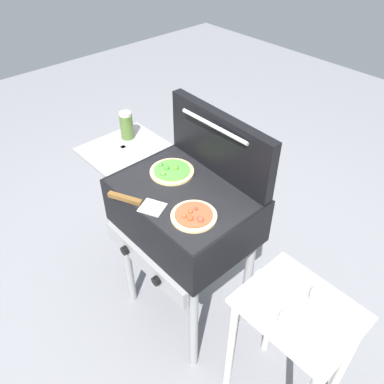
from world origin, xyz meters
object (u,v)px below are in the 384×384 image
Objects in this scene: grill at (182,213)px; pizza_pepperoni at (194,216)px; sauce_jar at (127,125)px; prep_table at (292,337)px; topping_bowl_middle at (325,301)px; topping_bowl_near at (265,282)px; spatula at (136,202)px; pizza_veggie at (172,171)px; topping_bowl_far at (292,325)px.

pizza_pepperoni is at bearing -25.96° from grill.
grill is 6.51× the size of sauce_jar.
topping_bowl_middle is at bearing 59.48° from prep_table.
spatula is at bearing -161.27° from topping_bowl_near.
pizza_veggie is at bearing 104.71° from spatula.
topping_bowl_near is at bearing 11.73° from pizza_pepperoni.
pizza_veggie reaches higher than topping_bowl_middle.
pizza_veggie reaches higher than spatula.
topping_bowl_middle is (0.72, 0.09, -0.01)m from grill.
topping_bowl_near is (0.51, -0.01, -0.01)m from grill.
prep_table is at bearing 6.31° from topping_bowl_near.
sauce_jar reaches higher than pizza_pepperoni.
spatula is at bearing -151.96° from pizza_pepperoni.
spatula is (0.47, -0.28, -0.07)m from sauce_jar.
pizza_veggie is 0.26m from spatula.
pizza_veggie is 1.41× the size of sauce_jar.
topping_bowl_far is at bearing -0.77° from pizza_pepperoni.
prep_table is at bearing -120.52° from topping_bowl_middle.
topping_bowl_far and topping_bowl_middle have the same top height.
pizza_pepperoni is at bearing 28.04° from spatula.
sauce_jar is at bearing 175.07° from topping_bowl_near.
pizza_pepperoni reaches higher than topping_bowl_far.
topping_bowl_far is (0.03, -0.10, 0.22)m from prep_table.
grill is 0.57m from sauce_jar.
spatula is (-0.23, -0.12, -0.00)m from pizza_pepperoni.
spatula is 0.86m from prep_table.
pizza_pepperoni reaches higher than topping_bowl_middle.
prep_table is at bearing -3.44° from sauce_jar.
pizza_veggie reaches higher than grill.
sauce_jar is at bearing 148.58° from spatula.
spatula reaches higher than topping_bowl_far.
pizza_pepperoni is (0.17, -0.08, 0.15)m from grill.
grill is at bearing 154.04° from pizza_pepperoni.
sauce_jar reaches higher than prep_table.
topping_bowl_near is at bearing -5.32° from pizza_veggie.
sauce_jar is at bearing 172.20° from topping_bowl_far.
spatula is at bearing -163.85° from prep_table.
pizza_pepperoni is 1.68× the size of topping_bowl_middle.
topping_bowl_far is at bearing -7.80° from sauce_jar.
topping_bowl_near is 0.92× the size of topping_bowl_far.
prep_table is (1.20, -0.07, -0.45)m from sauce_jar.
prep_table is 0.24m from topping_bowl_middle.
sauce_jar reaches higher than topping_bowl_middle.
topping_bowl_near is at bearing -173.69° from prep_table.
prep_table is at bearing 10.03° from pizza_pepperoni.
spatula is at bearing -159.41° from topping_bowl_middle.
spatula reaches higher than prep_table.
topping_bowl_far is at bearing -74.70° from prep_table.
grill is 0.26m from spatula.
topping_bowl_middle is at bearing 83.01° from topping_bowl_far.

